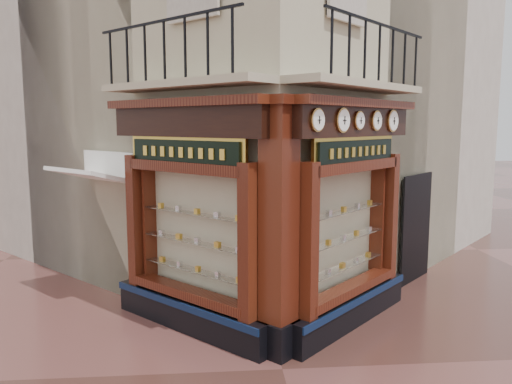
{
  "coord_description": "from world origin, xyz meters",
  "views": [
    {
      "loc": [
        -0.96,
        -6.83,
        3.56
      ],
      "look_at": [
        -0.22,
        2.0,
        2.35
      ],
      "focal_mm": 35.0,
      "sensor_mm": 36.0,
      "label": 1
    }
  ],
  "objects": [
    {
      "name": "ground",
      "position": [
        0.0,
        0.0,
        0.0
      ],
      "size": [
        80.0,
        80.0,
        0.0
      ],
      "primitive_type": "plane",
      "color": "#482721",
      "rests_on": "ground"
    },
    {
      "name": "main_building",
      "position": [
        0.0,
        6.16,
        6.0
      ],
      "size": [
        11.31,
        11.31,
        12.0
      ],
      "primitive_type": "cube",
      "rotation": [
        0.0,
        0.0,
        0.79
      ],
      "color": "#BBB292",
      "rests_on": "ground"
    },
    {
      "name": "neighbour_left",
      "position": [
        -2.47,
        8.63,
        5.5
      ],
      "size": [
        11.31,
        11.31,
        11.0
      ],
      "primitive_type": "cube",
      "rotation": [
        0.0,
        0.0,
        0.79
      ],
      "color": "beige",
      "rests_on": "ground"
    },
    {
      "name": "neighbour_right",
      "position": [
        2.47,
        8.63,
        5.5
      ],
      "size": [
        11.31,
        11.31,
        11.0
      ],
      "primitive_type": "cube",
      "rotation": [
        0.0,
        0.0,
        0.79
      ],
      "color": "beige",
      "rests_on": "ground"
    },
    {
      "name": "shopfront_left",
      "position": [
        -1.41,
        1.57,
        1.98
      ],
      "size": [
        2.86,
        2.86,
        3.98
      ],
      "rotation": [
        0.0,
        0.0,
        2.36
      ],
      "color": "black",
      "rests_on": "ground"
    },
    {
      "name": "shopfront_right",
      "position": [
        1.41,
        1.57,
        1.98
      ],
      "size": [
        2.86,
        2.86,
        3.98
      ],
      "rotation": [
        0.0,
        0.0,
        0.79
      ],
      "color": "black",
      "rests_on": "ground"
    },
    {
      "name": "corner_pilaster",
      "position": [
        0.0,
        0.5,
        1.95
      ],
      "size": [
        0.85,
        0.85,
        3.98
      ],
      "rotation": [
        0.0,
        0.0,
        0.79
      ],
      "color": "black",
      "rests_on": "ground"
    },
    {
      "name": "balcony",
      "position": [
        0.0,
        1.49,
        4.22
      ],
      "size": [
        5.94,
        2.97,
        1.03
      ],
      "color": "#BBB292",
      "rests_on": "ground"
    },
    {
      "name": "clock_a",
      "position": [
        0.55,
        0.45,
        3.62
      ],
      "size": [
        0.28,
        0.28,
        0.35
      ],
      "rotation": [
        0.0,
        0.0,
        0.79
      ],
      "color": "#B37E3B",
      "rests_on": "ground"
    },
    {
      "name": "clock_b",
      "position": [
        1.07,
        0.96,
        3.62
      ],
      "size": [
        0.32,
        0.32,
        0.4
      ],
      "rotation": [
        0.0,
        0.0,
        0.79
      ],
      "color": "#B37E3B",
      "rests_on": "ground"
    },
    {
      "name": "clock_c",
      "position": [
        1.44,
        1.33,
        3.62
      ],
      "size": [
        0.26,
        0.26,
        0.31
      ],
      "rotation": [
        0.0,
        0.0,
        0.79
      ],
      "color": "#B37E3B",
      "rests_on": "ground"
    },
    {
      "name": "clock_d",
      "position": [
        1.87,
        1.77,
        3.62
      ],
      "size": [
        0.29,
        0.29,
        0.35
      ],
      "rotation": [
        0.0,
        0.0,
        0.79
      ],
      "color": "#B37E3B",
      "rests_on": "ground"
    },
    {
      "name": "clock_e",
      "position": [
        2.33,
        2.23,
        3.62
      ],
      "size": [
        0.33,
        0.33,
        0.41
      ],
      "rotation": [
        0.0,
        0.0,
        0.79
      ],
      "color": "#B37E3B",
      "rests_on": "ground"
    },
    {
      "name": "awning",
      "position": [
        -3.42,
        3.22,
        0.0
      ],
      "size": [
        1.94,
        1.94,
        0.34
      ],
      "primitive_type": null,
      "rotation": [
        0.26,
        0.0,
        2.36
      ],
      "color": "white",
      "rests_on": "ground"
    },
    {
      "name": "signboard_left",
      "position": [
        -1.46,
        1.51,
        3.1
      ],
      "size": [
        1.99,
        1.99,
        0.53
      ],
      "rotation": [
        0.0,
        0.0,
        2.36
      ],
      "color": "gold",
      "rests_on": "ground"
    },
    {
      "name": "signboard_right",
      "position": [
        1.46,
        1.51,
        3.1
      ],
      "size": [
        1.9,
        1.9,
        0.51
      ],
      "rotation": [
        0.0,
        0.0,
        0.79
      ],
      "color": "gold",
      "rests_on": "ground"
    }
  ]
}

